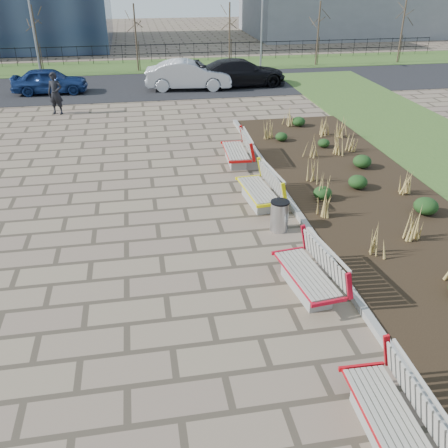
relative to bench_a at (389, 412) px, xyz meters
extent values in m
plane|color=#73644F|center=(-3.00, 2.50, -0.50)|extent=(120.00, 120.00, 0.00)
cube|color=black|center=(3.25, 7.50, -0.45)|extent=(4.50, 18.00, 0.10)
cube|color=gray|center=(0.92, 7.50, -0.42)|extent=(0.16, 18.00, 0.15)
cube|color=#33511E|center=(-3.00, 30.50, -0.48)|extent=(80.00, 5.00, 0.04)
cube|color=black|center=(-3.00, 24.50, -0.49)|extent=(80.00, 7.00, 0.02)
cylinder|color=#B2B2B7|center=(0.17, 6.59, -0.09)|extent=(0.48, 0.48, 0.82)
imported|color=black|center=(-6.94, 19.39, 0.45)|extent=(0.79, 0.63, 1.90)
imported|color=navy|center=(-7.78, 23.60, 0.18)|extent=(3.92, 1.63, 1.33)
imported|color=#ACADB4|center=(-0.35, 23.29, 0.29)|extent=(4.83, 2.16, 1.54)
imported|color=black|center=(2.65, 23.57, 0.26)|extent=(5.29, 2.55, 1.48)
camera|label=1|loc=(-3.29, -4.67, 5.87)|focal=40.00mm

